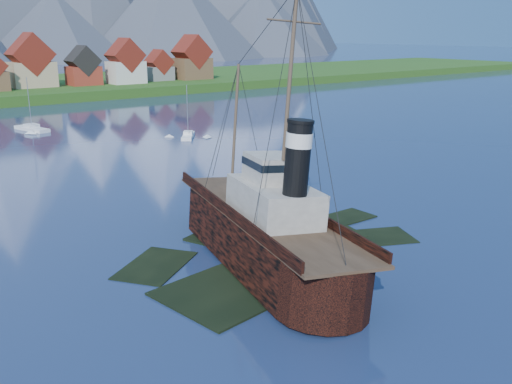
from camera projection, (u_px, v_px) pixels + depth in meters
ground at (273, 263)px, 52.77m from camera, size 1400.00×1400.00×0.00m
shoal at (273, 255)px, 55.55m from camera, size 31.71×21.24×1.14m
tugboat_wreck at (251, 226)px, 52.93m from camera, size 7.45×32.10×25.44m
sailboat_d at (188, 136)px, 114.42m from camera, size 6.38×7.58×10.89m
sailboat_e at (32, 129)px, 122.41m from camera, size 4.89×10.47×11.78m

